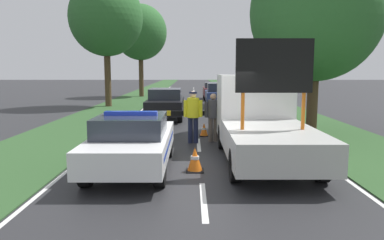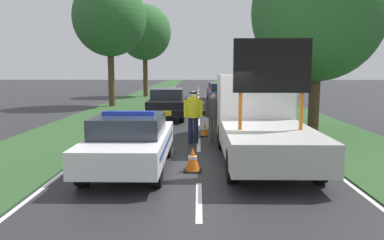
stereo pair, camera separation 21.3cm
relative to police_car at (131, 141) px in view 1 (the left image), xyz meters
name	(u,v)px [view 1 (the left image)]	position (x,y,z in m)	size (l,w,h in m)	color
ground_plane	(200,168)	(1.74, 0.21, -0.75)	(160.00, 160.00, 0.00)	#28282B
lane_markings	(194,108)	(1.74, 15.32, -0.74)	(6.86, 59.85, 0.01)	silver
grass_verge_left	(128,101)	(-3.50, 20.21, -0.73)	(3.52, 120.00, 0.03)	#2D5128
grass_verge_right	(260,101)	(6.98, 20.21, -0.73)	(3.52, 120.00, 0.03)	#2D5128
police_car	(131,141)	(0.00, 0.00, 0.00)	(1.87, 4.58, 1.52)	white
work_truck	(259,119)	(3.48, 1.40, 0.39)	(2.21, 5.75, 3.28)	white
road_barrier	(199,115)	(1.83, 4.68, 0.09)	(3.34, 0.08, 0.99)	black
police_officer	(192,112)	(1.55, 3.50, 0.33)	(0.65, 0.41, 1.81)	#191E38
pedestrian_civilian	(212,113)	(2.26, 3.80, 0.26)	(0.61, 0.39, 1.71)	brown
traffic_cone_near_police	(203,130)	(1.97, 4.86, -0.50)	(0.36, 0.36, 0.50)	black
traffic_cone_centre_front	(143,132)	(-0.24, 4.19, -0.48)	(0.39, 0.39, 0.54)	black
traffic_cone_near_truck	(194,159)	(1.58, -0.13, -0.44)	(0.44, 0.44, 0.61)	black
queued_car_sedan_black	(165,103)	(0.15, 9.90, 0.06)	(1.79, 4.31, 1.57)	black
queued_car_hatch_blue	(219,94)	(3.44, 16.40, 0.08)	(1.94, 3.94, 1.60)	navy
queued_car_wagon_maroon	(213,90)	(3.34, 22.31, 0.01)	(1.72, 4.13, 1.45)	maroon
roadside_tree_near_left	(105,18)	(-4.22, 16.23, 5.20)	(4.89, 4.89, 8.53)	#4C3823
roadside_tree_near_right	(139,32)	(-3.20, 25.53, 5.12)	(4.80, 4.80, 8.41)	#4C3823
roadside_tree_mid_left	(315,12)	(6.37, 5.74, 4.02)	(5.15, 5.15, 7.48)	#4C3823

